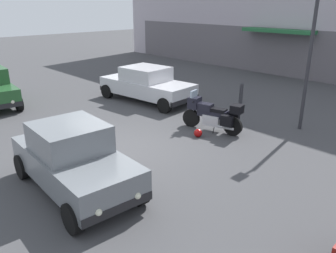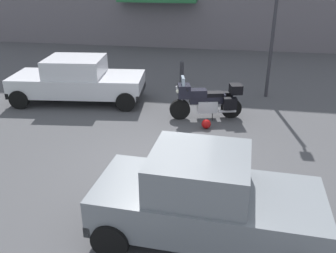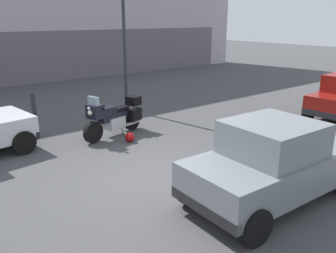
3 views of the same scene
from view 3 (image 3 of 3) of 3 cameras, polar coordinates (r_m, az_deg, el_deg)
ground_plane at (r=8.09m, az=-2.16°, el=-8.52°), size 80.00×80.00×0.00m
motorcycle at (r=10.95m, az=-8.62°, el=1.66°), size 2.23×1.03×1.36m
helmet at (r=10.47m, az=-6.14°, el=-1.72°), size 0.28×0.28×0.28m
car_hatchback_near at (r=7.22m, az=16.69°, el=-5.53°), size 3.93×1.94×1.64m
streetlamp_curbside at (r=13.60m, az=-6.71°, el=14.14°), size 0.28×0.94×4.62m
bollard_curbside at (r=13.55m, az=-20.75°, el=3.26°), size 0.16×0.16×0.98m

